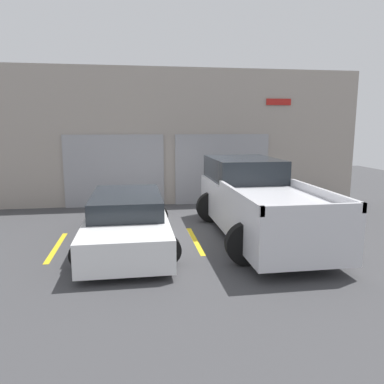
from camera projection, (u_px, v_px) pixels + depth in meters
The scene contains 7 objects.
ground_plane at pixel (187, 226), 10.28m from camera, with size 28.00×28.00×0.00m, color #3D3D3F.
shophouse_building at pixel (174, 138), 13.08m from camera, with size 13.33×0.68×4.66m.
pickup_truck at pixel (256, 201), 9.34m from camera, with size 2.56×5.51×1.84m.
sedan_white at pixel (127, 220), 8.67m from camera, with size 2.15×4.71×1.18m.
parking_stripe_far_left at pixel (57, 247), 8.50m from camera, with size 0.12×2.20×0.01m, color gold.
parking_stripe_left at pixel (195, 240), 8.98m from camera, with size 0.12×2.20×0.01m, color gold.
parking_stripe_centre at pixel (320, 235), 9.46m from camera, with size 0.12×2.20×0.01m, color gold.
Camera 1 is at (-1.40, -9.86, 2.71)m, focal length 35.00 mm.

